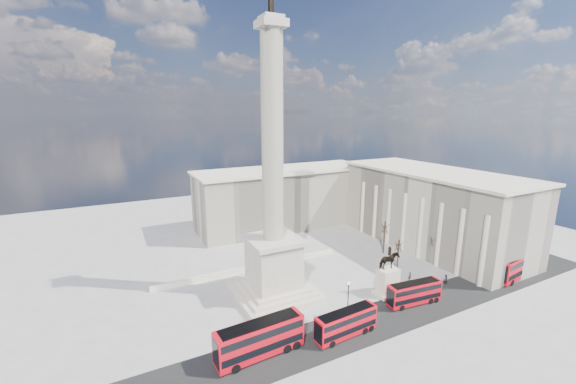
% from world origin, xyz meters
% --- Properties ---
extents(ground, '(180.00, 180.00, 0.00)m').
position_xyz_m(ground, '(0.00, 0.00, 0.00)').
color(ground, '#A29E9A').
rests_on(ground, ground).
extents(asphalt_road, '(120.00, 9.00, 0.01)m').
position_xyz_m(asphalt_road, '(5.00, -10.00, 0.00)').
color(asphalt_road, black).
rests_on(asphalt_road, ground).
extents(nelsons_column, '(14.00, 14.00, 49.85)m').
position_xyz_m(nelsons_column, '(0.00, 5.00, 12.92)').
color(nelsons_column, beige).
rests_on(nelsons_column, ground).
extents(balustrade_wall, '(40.00, 0.60, 1.10)m').
position_xyz_m(balustrade_wall, '(0.00, 16.00, 0.55)').
color(balustrade_wall, beige).
rests_on(balustrade_wall, ground).
extents(building_east, '(19.00, 46.00, 18.60)m').
position_xyz_m(building_east, '(45.00, 10.00, 9.32)').
color(building_east, beige).
rests_on(building_east, ground).
extents(building_northeast, '(51.00, 17.00, 16.60)m').
position_xyz_m(building_northeast, '(20.00, 40.00, 8.32)').
color(building_northeast, beige).
rests_on(building_northeast, ground).
extents(red_bus_a, '(12.48, 3.58, 5.00)m').
position_xyz_m(red_bus_a, '(-8.59, -9.24, 2.62)').
color(red_bus_a, red).
rests_on(red_bus_a, ground).
extents(red_bus_b, '(10.13, 2.92, 4.06)m').
position_xyz_m(red_bus_b, '(4.29, -10.96, 2.13)').
color(red_bus_b, red).
rests_on(red_bus_b, ground).
extents(red_bus_c, '(10.03, 3.34, 3.99)m').
position_xyz_m(red_bus_c, '(20.03, -9.03, 2.09)').
color(red_bus_c, red).
rests_on(red_bus_c, ground).
extents(red_bus_d, '(12.09, 4.04, 4.81)m').
position_xyz_m(red_bus_d, '(45.43, -11.09, 2.52)').
color(red_bus_d, red).
rests_on(red_bus_d, ground).
extents(victorian_lamp, '(0.54, 0.54, 6.29)m').
position_xyz_m(victorian_lamp, '(7.25, -7.32, 3.71)').
color(victorian_lamp, black).
rests_on(victorian_lamp, ground).
extents(equestrian_statue, '(4.51, 3.38, 9.25)m').
position_xyz_m(equestrian_statue, '(18.17, -4.45, 3.26)').
color(equestrian_statue, beige).
rests_on(equestrian_statue, ground).
extents(bare_tree_near, '(1.58, 1.58, 6.89)m').
position_xyz_m(bare_tree_near, '(36.17, 1.33, 5.43)').
color(bare_tree_near, '#332319').
rests_on(bare_tree_near, ground).
extents(bare_tree_mid, '(1.87, 1.87, 7.07)m').
position_xyz_m(bare_tree_mid, '(26.99, 2.16, 5.57)').
color(bare_tree_mid, '#332319').
rests_on(bare_tree_mid, ground).
extents(bare_tree_far, '(1.98, 1.98, 8.09)m').
position_xyz_m(bare_tree_far, '(30.84, 10.54, 6.38)').
color(bare_tree_far, '#332319').
rests_on(bare_tree_far, ground).
extents(pedestrian_walking, '(0.75, 0.60, 1.81)m').
position_xyz_m(pedestrian_walking, '(25.90, -2.45, 0.90)').
color(pedestrian_walking, '#272222').
rests_on(pedestrian_walking, ground).
extents(pedestrian_standing, '(0.93, 0.73, 1.91)m').
position_xyz_m(pedestrian_standing, '(30.97, -6.50, 0.96)').
color(pedestrian_standing, '#272222').
rests_on(pedestrian_standing, ground).
extents(pedestrian_crossing, '(1.03, 1.12, 1.84)m').
position_xyz_m(pedestrian_crossing, '(19.91, -0.70, 0.92)').
color(pedestrian_crossing, '#272222').
rests_on(pedestrian_crossing, ground).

